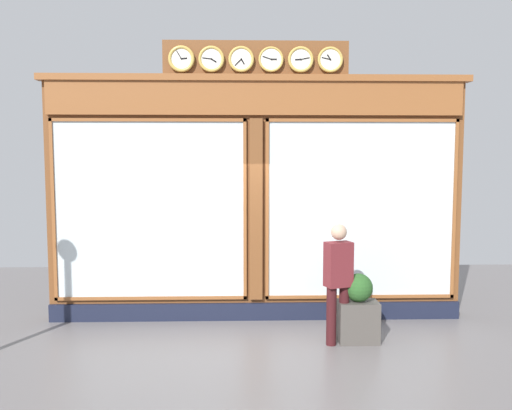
{
  "coord_description": "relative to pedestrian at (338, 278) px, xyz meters",
  "views": [
    {
      "loc": [
        0.23,
        8.24,
        2.6
      ],
      "look_at": [
        0.0,
        0.0,
        1.85
      ],
      "focal_mm": 36.87,
      "sensor_mm": 36.0,
      "label": 1
    }
  ],
  "objects": [
    {
      "name": "planter_box",
      "position": [
        -0.3,
        -0.08,
        -0.64
      ],
      "size": [
        0.56,
        0.36,
        0.58
      ],
      "primitive_type": "cube",
      "color": "#4C4742",
      "rests_on": "ground_plane"
    },
    {
      "name": "shop_facade",
      "position": [
        1.11,
        -1.26,
        1.04
      ],
      "size": [
        6.69,
        0.42,
        4.39
      ],
      "color": "brown",
      "rests_on": "ground_plane"
    },
    {
      "name": "planter_shrub",
      "position": [
        -0.3,
        -0.08,
        -0.15
      ],
      "size": [
        0.4,
        0.4,
        0.4
      ],
      "primitive_type": "sphere",
      "color": "#285623",
      "rests_on": "planter_box"
    },
    {
      "name": "pedestrian",
      "position": [
        0.0,
        0.0,
        0.0
      ],
      "size": [
        0.41,
        0.33,
        1.69
      ],
      "color": "#3A1316",
      "rests_on": "ground_plane"
    },
    {
      "name": "ground_plane",
      "position": [
        1.11,
        1.67,
        -0.93
      ],
      "size": [
        14.0,
        14.0,
        0.0
      ],
      "primitive_type": "plane",
      "color": "slate"
    }
  ]
}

